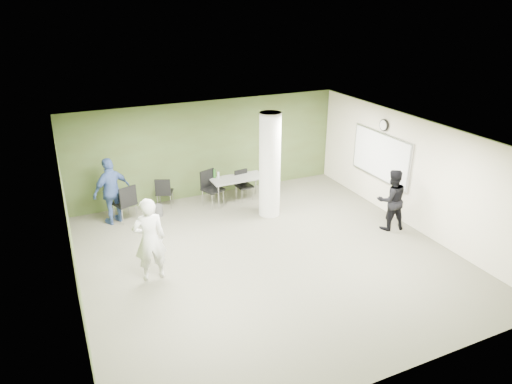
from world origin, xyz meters
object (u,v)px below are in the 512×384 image
folding_table (237,179)px  man_black (391,200)px  man_blue (112,191)px  chair_back_left (126,201)px  woman_white (150,240)px

folding_table → man_black: size_ratio=0.97×
folding_table → man_blue: bearing=178.4°
chair_back_left → woman_white: woman_white is taller
chair_back_left → man_black: bearing=130.6°
man_black → man_blue: size_ratio=0.90×
folding_table → man_blue: 3.42m
chair_back_left → woman_white: size_ratio=0.56×
man_black → man_blue: man_blue is taller
chair_back_left → man_blue: size_ratio=0.57×
woman_white → man_black: woman_white is taller
man_blue → man_black: bearing=128.1°
woman_white → man_black: size_ratio=1.15×
folding_table → chair_back_left: (-3.11, -0.02, -0.08)m
folding_table → man_black: 4.27m
chair_back_left → woman_white: bearing=68.6°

